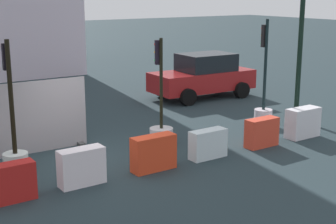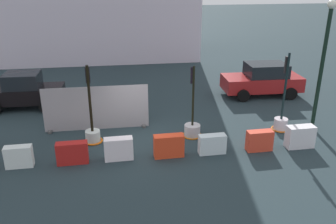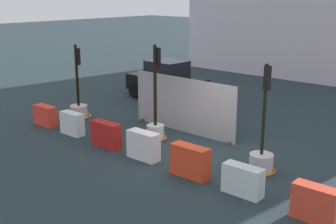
{
  "view_description": "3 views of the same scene",
  "coord_description": "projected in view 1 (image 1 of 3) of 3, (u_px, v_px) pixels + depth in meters",
  "views": [
    {
      "loc": [
        -5.32,
        -11.62,
        4.41
      ],
      "look_at": [
        2.25,
        -0.07,
        1.06
      ],
      "focal_mm": 53.63,
      "sensor_mm": 36.0,
      "label": 1
    },
    {
      "loc": [
        -0.93,
        -13.52,
        6.77
      ],
      "look_at": [
        1.14,
        0.13,
        1.24
      ],
      "focal_mm": 38.19,
      "sensor_mm": 36.0,
      "label": 2
    },
    {
      "loc": [
        8.1,
        -10.3,
        5.02
      ],
      "look_at": [
        -1.02,
        -0.14,
        1.26
      ],
      "focal_mm": 46.87,
      "sensor_mm": 36.0,
      "label": 3
    }
  ],
  "objects": [
    {
      "name": "traffic_light_2",
      "position": [
        161.0,
        129.0,
        14.61
      ],
      "size": [
        0.85,
        0.85,
        3.13
      ],
      "color": "silver",
      "rests_on": "ground_plane"
    },
    {
      "name": "street_lamp_post",
      "position": [
        302.0,
        24.0,
        16.89
      ],
      "size": [
        0.36,
        0.36,
        5.64
      ],
      "color": "black",
      "rests_on": "ground_plane"
    },
    {
      "name": "construction_barrier_4",
      "position": [
        154.0,
        153.0,
        12.57
      ],
      "size": [
        1.16,
        0.43,
        0.9
      ],
      "color": "red",
      "rests_on": "ground_plane"
    },
    {
      "name": "traffic_light_1",
      "position": [
        15.0,
        150.0,
        12.37
      ],
      "size": [
        0.8,
        0.8,
        3.31
      ],
      "color": "silver",
      "rests_on": "ground_plane"
    },
    {
      "name": "construction_barrier_3",
      "position": [
        82.0,
        167.0,
        11.62
      ],
      "size": [
        1.09,
        0.43,
        0.88
      ],
      "color": "white",
      "rests_on": "ground_plane"
    },
    {
      "name": "ground_plane",
      "position": [
        96.0,
        161.0,
        13.32
      ],
      "size": [
        120.0,
        120.0,
        0.0
      ],
      "primitive_type": "plane",
      "color": "#243337"
    },
    {
      "name": "construction_barrier_2",
      "position": [
        8.0,
        183.0,
        10.67
      ],
      "size": [
        1.16,
        0.41,
        0.85
      ],
      "color": "#B31C19",
      "rests_on": "ground_plane"
    },
    {
      "name": "site_fence_panel",
      "position": [
        5.0,
        123.0,
        13.41
      ],
      "size": [
        4.64,
        0.5,
        2.02
      ],
      "color": "#9F989D",
      "rests_on": "ground_plane"
    },
    {
      "name": "traffic_light_3",
      "position": [
        263.0,
        108.0,
        16.79
      ],
      "size": [
        0.8,
        0.8,
        3.53
      ],
      "color": "silver",
      "rests_on": "ground_plane"
    },
    {
      "name": "construction_barrier_7",
      "position": [
        303.0,
        123.0,
        15.43
      ],
      "size": [
        1.13,
        0.5,
        0.92
      ],
      "color": "silver",
      "rests_on": "ground_plane"
    },
    {
      "name": "construction_barrier_5",
      "position": [
        208.0,
        144.0,
        13.51
      ],
      "size": [
        1.07,
        0.42,
        0.78
      ],
      "color": "silver",
      "rests_on": "ground_plane"
    },
    {
      "name": "construction_barrier_6",
      "position": [
        262.0,
        133.0,
        14.5
      ],
      "size": [
        1.04,
        0.42,
        0.84
      ],
      "color": "red",
      "rests_on": "ground_plane"
    },
    {
      "name": "car_red_compact",
      "position": [
        203.0,
        76.0,
        21.11
      ],
      "size": [
        4.45,
        2.31,
        1.85
      ],
      "color": "maroon",
      "rests_on": "ground_plane"
    }
  ]
}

